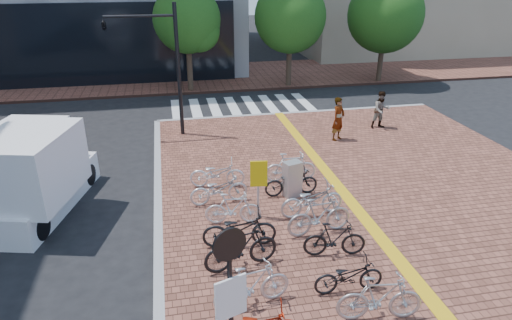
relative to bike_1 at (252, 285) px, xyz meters
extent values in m
plane|color=black|center=(1.98, 1.48, -0.68)|extent=(120.00, 120.00, 0.00)
cube|color=gray|center=(4.98, 13.48, -0.60)|extent=(14.00, 0.25, 0.15)
cube|color=brown|center=(1.98, 22.48, -0.61)|extent=(70.00, 8.00, 0.15)
cube|color=silver|center=(-1.02, 15.48, -0.67)|extent=(0.50, 4.00, 0.01)
cube|color=silver|center=(-0.02, 15.48, -0.67)|extent=(0.50, 4.00, 0.01)
cube|color=silver|center=(0.98, 15.48, -0.67)|extent=(0.50, 4.00, 0.01)
cube|color=silver|center=(1.98, 15.48, -0.67)|extent=(0.50, 4.00, 0.01)
cube|color=silver|center=(2.98, 15.48, -0.67)|extent=(0.50, 4.00, 0.01)
cube|color=silver|center=(3.98, 15.48, -0.67)|extent=(0.50, 4.00, 0.01)
cube|color=silver|center=(4.98, 15.48, -0.67)|extent=(0.50, 4.00, 0.01)
cube|color=silver|center=(5.98, 15.48, -0.67)|extent=(0.50, 4.00, 0.01)
cylinder|color=#38281E|center=(-0.02, 18.98, 0.77)|extent=(0.32, 0.32, 2.60)
sphere|color=#194714|center=(-0.02, 18.98, 3.52)|extent=(3.80, 3.80, 3.80)
sphere|color=#194714|center=(0.58, 18.68, 2.92)|extent=(2.40, 2.40, 2.40)
cylinder|color=#38281E|center=(5.98, 18.98, 0.77)|extent=(0.32, 0.32, 2.60)
sphere|color=#194714|center=(5.98, 18.98, 3.52)|extent=(4.20, 4.20, 4.20)
sphere|color=#194714|center=(6.58, 18.68, 2.92)|extent=(2.40, 2.40, 2.40)
cylinder|color=#38281E|center=(11.98, 18.98, 0.77)|extent=(0.32, 0.32, 2.60)
sphere|color=#194714|center=(11.98, 18.98, 3.52)|extent=(4.60, 4.60, 4.60)
sphere|color=#194714|center=(12.58, 18.68, 2.92)|extent=(2.40, 2.40, 2.40)
imported|color=silver|center=(0.00, 0.00, 0.00)|extent=(1.83, 0.80, 1.06)
imported|color=black|center=(0.00, 1.39, 0.04)|extent=(1.97, 0.90, 1.14)
imported|color=black|center=(0.12, 2.34, -0.01)|extent=(2.01, 0.83, 1.03)
imported|color=white|center=(0.13, 3.49, -0.04)|extent=(1.67, 0.68, 0.97)
imported|color=silver|center=(-0.12, 4.81, -0.05)|extent=(1.89, 0.84, 0.96)
imported|color=silver|center=(-0.03, 5.96, -0.05)|extent=(1.91, 0.89, 0.97)
imported|color=#A6A5AA|center=(2.52, -0.95, 0.02)|extent=(1.88, 0.77, 1.10)
imported|color=black|center=(2.24, 0.02, -0.10)|extent=(1.64, 0.59, 0.86)
imported|color=black|center=(2.42, 1.43, -0.05)|extent=(1.66, 0.68, 0.97)
imported|color=#A6A6AB|center=(2.37, 2.49, 0.04)|extent=(1.94, 0.75, 1.14)
imported|color=#B0B1B5|center=(2.49, 3.51, -0.02)|extent=(2.01, 0.86, 1.03)
imported|color=black|center=(2.24, 4.89, -0.07)|extent=(1.77, 0.65, 0.92)
imported|color=silver|center=(2.48, 5.85, 0.00)|extent=(1.79, 0.59, 1.06)
imported|color=gray|center=(5.53, 9.38, 0.39)|extent=(0.81, 0.75, 1.85)
imported|color=#474C5A|center=(7.99, 10.44, 0.32)|extent=(0.84, 0.66, 1.70)
cube|color=#ADADB2|center=(2.25, 4.81, 0.07)|extent=(0.64, 0.53, 1.19)
cylinder|color=#B7B7BC|center=(0.91, 3.74, 0.35)|extent=(0.08, 0.08, 1.77)
cube|color=yellow|center=(0.91, 3.69, 0.89)|extent=(0.49, 0.12, 0.79)
cylinder|color=black|center=(-0.71, -1.78, 1.05)|extent=(0.11, 0.11, 3.16)
cylinder|color=black|center=(-0.71, -1.84, 2.36)|extent=(0.57, 0.24, 0.59)
cube|color=silver|center=(-0.71, -1.84, 1.31)|extent=(0.56, 0.23, 0.79)
cylinder|color=black|center=(-0.91, 11.42, 2.24)|extent=(0.17, 0.17, 5.54)
cylinder|color=black|center=(-2.29, 11.42, 4.50)|extent=(2.77, 0.11, 0.11)
imported|color=black|center=(-3.67, 11.42, 4.22)|extent=(0.24, 1.15, 0.46)
cube|color=white|center=(-5.66, 5.85, -0.20)|extent=(3.17, 5.15, 0.96)
cube|color=white|center=(-5.31, 7.19, 0.97)|extent=(2.47, 2.47, 1.38)
cube|color=white|center=(-5.88, 5.03, 1.13)|extent=(2.81, 3.42, 1.92)
cylinder|color=black|center=(-6.11, 7.73, -0.31)|extent=(0.42, 0.78, 0.75)
cylinder|color=black|center=(-4.35, 7.27, -0.31)|extent=(0.42, 0.78, 0.75)
cylinder|color=black|center=(-5.22, 3.98, -0.31)|extent=(0.42, 0.78, 0.75)
camera|label=1|loc=(-1.50, -7.83, 6.42)|focal=32.00mm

